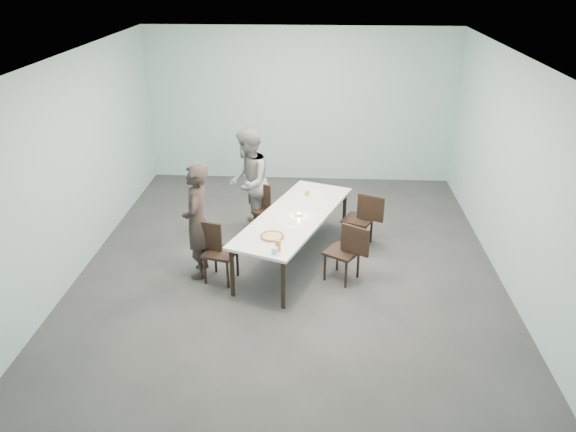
# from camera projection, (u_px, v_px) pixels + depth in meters

# --- Properties ---
(ground) EXTENTS (7.00, 7.00, 0.00)m
(ground) POSITION_uv_depth(u_px,v_px,m) (290.00, 261.00, 8.40)
(ground) COLOR #333335
(ground) RESTS_ON ground
(room_shell) EXTENTS (6.02, 7.02, 3.01)m
(room_shell) POSITION_uv_depth(u_px,v_px,m) (290.00, 130.00, 7.55)
(room_shell) COLOR #9DC5C6
(room_shell) RESTS_ON ground
(table) EXTENTS (1.75, 2.75, 0.75)m
(table) POSITION_uv_depth(u_px,v_px,m) (294.00, 218.00, 8.14)
(table) COLOR white
(table) RESTS_ON ground
(chair_near_left) EXTENTS (0.65, 0.51, 0.87)m
(chair_near_left) POSITION_uv_depth(u_px,v_px,m) (215.00, 247.00, 7.74)
(chair_near_left) COLOR black
(chair_near_left) RESTS_ON ground
(chair_far_left) EXTENTS (0.64, 0.57, 0.87)m
(chair_far_left) POSITION_uv_depth(u_px,v_px,m) (265.00, 206.00, 9.03)
(chair_far_left) COLOR black
(chair_far_left) RESTS_ON ground
(chair_near_right) EXTENTS (0.64, 0.58, 0.87)m
(chair_near_right) POSITION_uv_depth(u_px,v_px,m) (347.00, 249.00, 7.70)
(chair_near_right) COLOR black
(chair_near_right) RESTS_ON ground
(chair_far_right) EXTENTS (0.65, 0.56, 0.87)m
(chair_far_right) POSITION_uv_depth(u_px,v_px,m) (363.00, 217.00, 8.65)
(chair_far_right) COLOR black
(chair_far_right) RESTS_ON ground
(diner_near) EXTENTS (0.43, 0.62, 1.66)m
(diner_near) POSITION_uv_depth(u_px,v_px,m) (197.00, 221.00, 7.73)
(diner_near) COLOR black
(diner_near) RESTS_ON ground
(diner_far) EXTENTS (0.66, 0.85, 1.74)m
(diner_far) POSITION_uv_depth(u_px,v_px,m) (248.00, 182.00, 8.97)
(diner_far) COLOR slate
(diner_far) RESTS_ON ground
(pizza) EXTENTS (0.34, 0.34, 0.04)m
(pizza) POSITION_uv_depth(u_px,v_px,m) (272.00, 236.00, 7.45)
(pizza) COLOR white
(pizza) RESTS_ON table
(side_plate) EXTENTS (0.18, 0.18, 0.01)m
(side_plate) POSITION_uv_depth(u_px,v_px,m) (287.00, 228.00, 7.71)
(side_plate) COLOR white
(side_plate) RESTS_ON table
(beer_glass) EXTENTS (0.08, 0.08, 0.15)m
(beer_glass) POSITION_uv_depth(u_px,v_px,m) (278.00, 245.00, 7.10)
(beer_glass) COLOR gold
(beer_glass) RESTS_ON table
(water_tumbler) EXTENTS (0.08, 0.08, 0.09)m
(water_tumbler) POSITION_uv_depth(u_px,v_px,m) (274.00, 251.00, 7.03)
(water_tumbler) COLOR silver
(water_tumbler) RESTS_ON table
(tealight) EXTENTS (0.06, 0.06, 0.05)m
(tealight) POSITION_uv_depth(u_px,v_px,m) (299.00, 215.00, 8.08)
(tealight) COLOR silver
(tealight) RESTS_ON table
(amber_tumbler) EXTENTS (0.07, 0.07, 0.08)m
(amber_tumbler) POSITION_uv_depth(u_px,v_px,m) (307.00, 193.00, 8.77)
(amber_tumbler) COLOR gold
(amber_tumbler) RESTS_ON table
(menu) EXTENTS (0.36, 0.31, 0.01)m
(menu) POSITION_uv_depth(u_px,v_px,m) (312.00, 192.00, 8.91)
(menu) COLOR silver
(menu) RESTS_ON table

